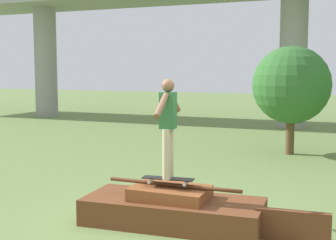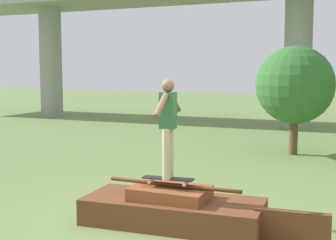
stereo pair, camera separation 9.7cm
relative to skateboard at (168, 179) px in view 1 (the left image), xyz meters
The scene contains 6 objects.
ground_plane 0.72m from the skateboard, 55.07° to the left, with size 80.00×80.00×0.00m, color olive.
scrap_pile 0.49m from the skateboard, 56.68° to the left, with size 2.77×1.28×0.65m.
scrap_plank_loose 1.90m from the skateboard, ahead, with size 1.02×0.18×0.44m.
skateboard is the anchor object (origin of this frame).
skater 0.86m from the skateboard, 90.00° to the right, with size 0.24×1.16×1.48m.
tree_behind_left 7.03m from the skateboard, 82.96° to the left, with size 2.15×2.15×3.01m.
Camera 1 is at (2.57, -6.43, 2.35)m, focal length 50.00 mm.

